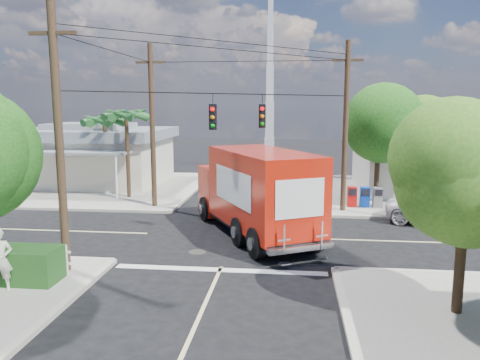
# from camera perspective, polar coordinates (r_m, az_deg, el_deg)

# --- Properties ---
(ground) EXTENTS (120.00, 120.00, 0.00)m
(ground) POSITION_cam_1_polar(r_m,az_deg,el_deg) (20.81, -0.62, -6.87)
(ground) COLOR black
(ground) RESTS_ON ground
(sidewalk_ne) EXTENTS (14.12, 14.12, 0.14)m
(sidewalk_ne) POSITION_cam_1_polar(r_m,az_deg,el_deg) (32.36, 21.40, -1.58)
(sidewalk_ne) COLOR gray
(sidewalk_ne) RESTS_ON ground
(sidewalk_nw) EXTENTS (14.12, 14.12, 0.14)m
(sidewalk_nw) POSITION_cam_1_polar(r_m,az_deg,el_deg) (33.97, -16.80, -0.85)
(sidewalk_nw) COLOR gray
(sidewalk_nw) RESTS_ON ground
(road_markings) EXTENTS (32.00, 32.00, 0.01)m
(road_markings) POSITION_cam_1_polar(r_m,az_deg,el_deg) (19.41, -1.16, -8.04)
(road_markings) COLOR beige
(road_markings) RESTS_ON ground
(building_ne) EXTENTS (11.80, 10.20, 4.50)m
(building_ne) POSITION_cam_1_polar(r_m,az_deg,el_deg) (33.54, 23.83, 2.51)
(building_ne) COLOR silver
(building_ne) RESTS_ON sidewalk_ne
(building_nw) EXTENTS (10.80, 10.20, 4.30)m
(building_nw) POSITION_cam_1_polar(r_m,az_deg,el_deg) (35.57, -17.63, 3.04)
(building_nw) COLOR beige
(building_nw) RESTS_ON sidewalk_nw
(radio_tower) EXTENTS (0.80, 0.80, 17.00)m
(radio_tower) POSITION_cam_1_polar(r_m,az_deg,el_deg) (39.90, 3.65, 8.99)
(radio_tower) COLOR silver
(radio_tower) RESTS_ON ground
(tree_ne_front) EXTENTS (4.21, 4.14, 6.66)m
(tree_ne_front) POSITION_cam_1_polar(r_m,az_deg,el_deg) (27.05, 16.65, 6.70)
(tree_ne_front) COLOR #422D1C
(tree_ne_front) RESTS_ON sidewalk_ne
(tree_ne_back) EXTENTS (3.77, 3.66, 5.82)m
(tree_ne_back) POSITION_cam_1_polar(r_m,az_deg,el_deg) (29.77, 20.80, 5.56)
(tree_ne_back) COLOR #422D1C
(tree_ne_back) RESTS_ON sidewalk_ne
(tree_se) EXTENTS (3.67, 3.54, 5.62)m
(tree_se) POSITION_cam_1_polar(r_m,az_deg,el_deg) (13.51, 26.05, 0.99)
(tree_se) COLOR #422D1C
(tree_se) RESTS_ON sidewalk_se
(palm_nw_front) EXTENTS (3.01, 3.08, 5.59)m
(palm_nw_front) POSITION_cam_1_polar(r_m,az_deg,el_deg) (29.11, -13.71, 7.52)
(palm_nw_front) COLOR #422D1C
(palm_nw_front) RESTS_ON sidewalk_nw
(palm_nw_back) EXTENTS (3.01, 3.08, 5.19)m
(palm_nw_back) POSITION_cam_1_polar(r_m,az_deg,el_deg) (31.25, -16.21, 6.83)
(palm_nw_back) COLOR #422D1C
(palm_nw_back) RESTS_ON sidewalk_nw
(utility_poles) EXTENTS (12.00, 10.68, 9.00)m
(utility_poles) POSITION_cam_1_polar(r_m,az_deg,el_deg) (21.86, -4.27, 6.32)
(utility_poles) COLOR #473321
(utility_poles) RESTS_ON ground
(vending_boxes) EXTENTS (1.90, 0.50, 1.10)m
(vending_boxes) POSITION_cam_1_polar(r_m,az_deg,el_deg) (26.84, 14.97, -2.01)
(vending_boxes) COLOR #A60D0B
(vending_boxes) RESTS_ON sidewalk_ne
(delivery_truck) EXTENTS (6.44, 9.04, 3.84)m
(delivery_truck) POSITION_cam_1_polar(r_m,az_deg,el_deg) (20.56, 1.90, -1.49)
(delivery_truck) COLOR black
(delivery_truck) RESTS_ON ground
(parked_car) EXTENTS (5.71, 3.99, 1.45)m
(parked_car) POSITION_cam_1_polar(r_m,az_deg,el_deg) (24.63, 23.45, -3.37)
(parked_car) COLOR silver
(parked_car) RESTS_ON ground
(pedestrian) EXTENTS (0.83, 0.72, 1.92)m
(pedestrian) POSITION_cam_1_polar(r_m,az_deg,el_deg) (16.10, -27.20, -8.65)
(pedestrian) COLOR beige
(pedestrian) RESTS_ON sidewalk_sw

